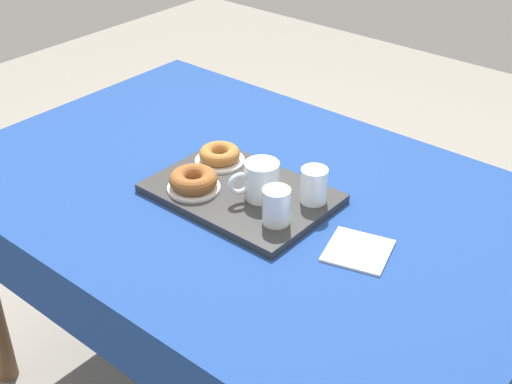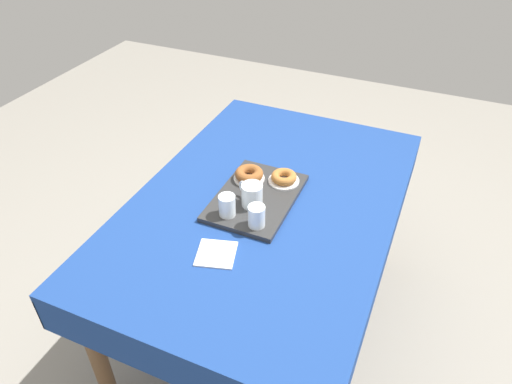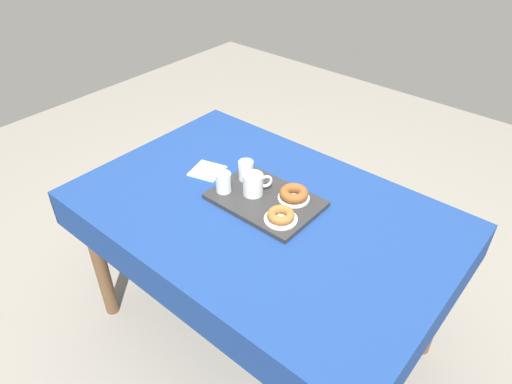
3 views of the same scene
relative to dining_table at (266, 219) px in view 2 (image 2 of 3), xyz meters
The scene contains 11 objects.
ground_plane 0.66m from the dining_table, ahead, with size 6.00×6.00×0.00m, color gray.
dining_table is the anchor object (origin of this frame).
serving_tray 0.12m from the dining_table, 68.52° to the right, with size 0.42×0.29×0.02m, color #2D2D2D.
tea_mug_left 0.18m from the dining_table, 23.11° to the right, with size 0.09×0.11×0.09m.
water_glass_near 0.24m from the dining_table, 28.59° to the right, with size 0.06×0.06×0.08m.
water_glass_far 0.24m from the dining_table, 11.16° to the left, with size 0.06×0.06×0.08m.
donut_plate_left 0.17m from the dining_table, 165.38° to the left, with size 0.13×0.13×0.01m, color white.
sugar_donut_left 0.19m from the dining_table, 165.38° to the left, with size 0.10×0.10×0.03m, color #A3662D.
donut_plate_right 0.18m from the dining_table, 124.73° to the right, with size 0.13×0.13×0.01m, color white.
sugar_donut_right 0.19m from the dining_table, 124.73° to the right, with size 0.12×0.12×0.04m, color brown.
paper_napkin 0.37m from the dining_table, ahead, with size 0.13×0.13×0.01m, color white.
Camera 2 is at (1.35, 0.54, 1.91)m, focal length 32.88 mm.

